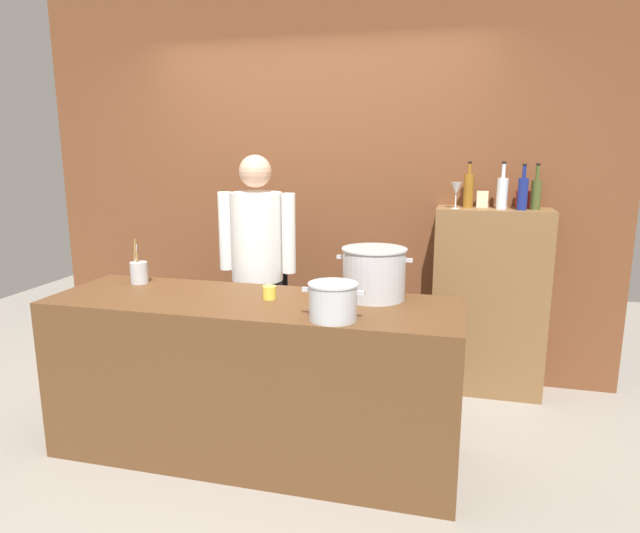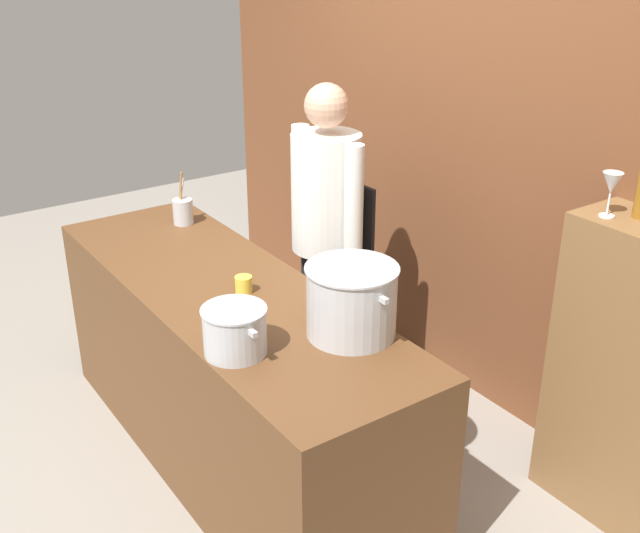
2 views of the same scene
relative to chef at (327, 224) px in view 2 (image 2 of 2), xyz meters
The scene contains 9 objects.
ground_plane 1.21m from the chef, 71.81° to the right, with size 8.00×8.00×0.00m, color gray.
brick_back_panel 0.91m from the chef, 72.09° to the left, with size 4.40×0.10×3.00m, color brown.
prep_counter 0.89m from the chef, 71.81° to the right, with size 2.24×0.70×0.90m, color brown.
chef is the anchor object (origin of this frame).
stockpot_large 0.99m from the chef, 29.87° to the right, with size 0.41×0.35×0.28m.
stockpot_small 1.18m from the chef, 51.66° to the right, with size 0.30×0.24×0.18m.
utensil_crock 0.76m from the chef, 138.48° to the right, with size 0.10×0.10×0.27m.
butter_jar 0.72m from the chef, 64.36° to the right, with size 0.07×0.07×0.07m, color yellow.
wine_glass_short 1.41m from the chef, 18.71° to the left, with size 0.08×0.08×0.18m.
Camera 2 is at (2.68, -1.36, 2.35)m, focal length 43.32 mm.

